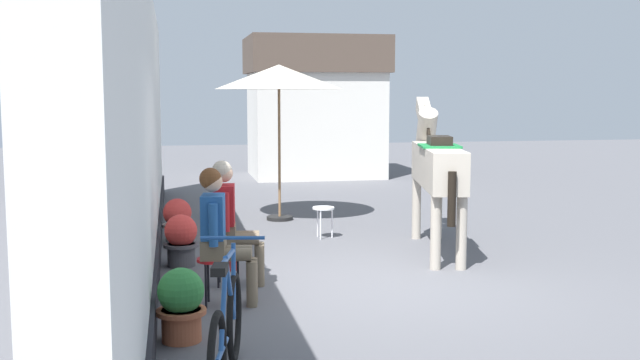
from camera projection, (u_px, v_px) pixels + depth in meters
The scene contains 13 objects.
ground_plane at pixel (323, 236), 11.32m from camera, with size 40.00×40.00×0.00m, color #56565B.
pub_facade_wall at pixel (142, 141), 9.19m from camera, with size 0.34×14.00×3.40m.
distant_cottage at pixel (315, 105), 19.16m from camera, with size 3.40×2.60×3.50m.
seated_visitor_near at pixel (220, 229), 7.54m from camera, with size 0.61×0.49×1.39m.
seated_visitor_far at pixel (230, 216), 8.33m from camera, with size 0.61×0.49×1.39m.
saddled_horse_center at pixel (436, 165), 10.11m from camera, with size 0.89×2.96×2.06m.
flower_planter_nearest at pixel (181, 303), 6.49m from camera, with size 0.43×0.43×0.64m.
flower_planter_inner_far at pixel (181, 239), 9.31m from camera, with size 0.43×0.43×0.64m.
flower_planter_farthest at pixel (177, 220), 10.71m from camera, with size 0.43×0.43×0.64m.
leaning_bicycle at pixel (227, 333), 5.48m from camera, with size 0.53×1.74×1.02m.
cafe_parasol at pixel (279, 78), 12.45m from camera, with size 2.10×2.10×2.58m.
spare_stool_white at pixel (323, 211), 11.08m from camera, with size 0.32×0.32×0.46m.
satchel_bag at pixel (229, 261), 9.17m from camera, with size 0.28×0.12×0.20m, color maroon.
Camera 1 is at (-2.20, -7.93, 2.13)m, focal length 42.57 mm.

